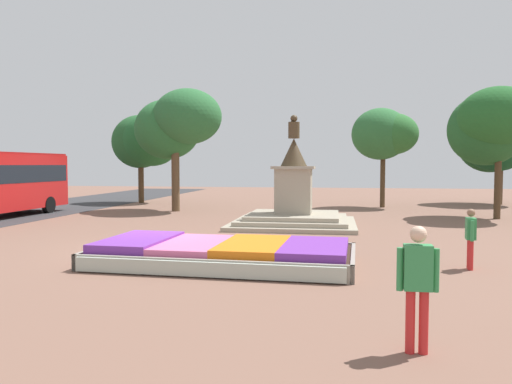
{
  "coord_description": "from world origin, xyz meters",
  "views": [
    {
      "loc": [
        5.61,
        -14.65,
        2.62
      ],
      "look_at": [
        2.81,
        2.9,
        1.65
      ],
      "focal_mm": 35.0,
      "sensor_mm": 36.0,
      "label": 1
    }
  ],
  "objects_px": {
    "flower_planter": "(222,254)",
    "pedestrian_crossing_plaza": "(418,280)",
    "pedestrian_near_planter": "(471,235)",
    "statue_monument": "(294,205)"
  },
  "relations": [
    {
      "from": "flower_planter",
      "to": "pedestrian_near_planter",
      "type": "xyz_separation_m",
      "value": [
        6.27,
        0.35,
        0.58
      ]
    },
    {
      "from": "pedestrian_crossing_plaza",
      "to": "statue_monument",
      "type": "bearing_deg",
      "value": 101.46
    },
    {
      "from": "pedestrian_near_planter",
      "to": "pedestrian_crossing_plaza",
      "type": "bearing_deg",
      "value": -110.29
    },
    {
      "from": "statue_monument",
      "to": "pedestrian_crossing_plaza",
      "type": "distance_m",
      "value": 14.62
    },
    {
      "from": "flower_planter",
      "to": "pedestrian_near_planter",
      "type": "distance_m",
      "value": 6.31
    },
    {
      "from": "statue_monument",
      "to": "pedestrian_crossing_plaza",
      "type": "xyz_separation_m",
      "value": [
        2.91,
        -14.33,
        0.15
      ]
    },
    {
      "from": "flower_planter",
      "to": "pedestrian_crossing_plaza",
      "type": "distance_m",
      "value": 6.98
    },
    {
      "from": "flower_planter",
      "to": "pedestrian_crossing_plaza",
      "type": "bearing_deg",
      "value": -54.26
    },
    {
      "from": "flower_planter",
      "to": "statue_monument",
      "type": "height_order",
      "value": "statue_monument"
    },
    {
      "from": "statue_monument",
      "to": "pedestrian_crossing_plaza",
      "type": "bearing_deg",
      "value": -78.54
    }
  ]
}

